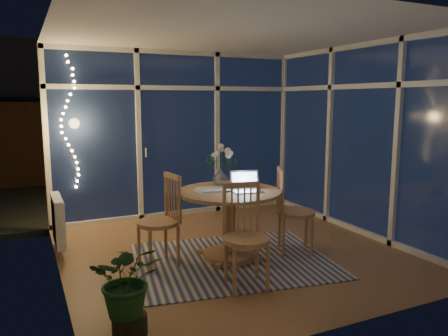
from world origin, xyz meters
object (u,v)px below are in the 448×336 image
(chair_right, at_px, (296,210))
(chair_front, at_px, (247,237))
(flower_vase, at_px, (221,177))
(laptop, at_px, (247,181))
(dining_table, at_px, (229,225))
(chair_left, at_px, (158,220))
(potted_plant, at_px, (128,289))

(chair_right, bearing_deg, chair_front, 146.56)
(flower_vase, bearing_deg, laptop, -74.75)
(dining_table, bearing_deg, chair_front, -103.93)
(chair_left, height_order, chair_right, chair_right)
(potted_plant, bearing_deg, chair_right, 24.38)
(chair_right, relative_size, chair_front, 1.01)
(chair_front, height_order, potted_plant, chair_front)
(dining_table, height_order, flower_vase, flower_vase)
(dining_table, xyz_separation_m, chair_right, (0.81, -0.17, 0.12))
(chair_right, bearing_deg, potted_plant, 138.64)
(chair_right, distance_m, flower_vase, 0.99)
(flower_vase, bearing_deg, dining_table, -96.53)
(chair_left, bearing_deg, potted_plant, -32.87)
(potted_plant, bearing_deg, chair_left, 64.36)
(chair_left, xyz_separation_m, potted_plant, (-0.63, -1.32, -0.14))
(chair_left, distance_m, chair_front, 1.12)
(chair_left, relative_size, potted_plant, 1.38)
(chair_left, bearing_deg, flower_vase, 94.37)
(laptop, xyz_separation_m, potted_plant, (-1.61, -1.04, -0.56))
(laptop, bearing_deg, chair_right, 10.41)
(chair_front, xyz_separation_m, potted_plant, (-1.25, -0.39, -0.14))
(chair_front, xyz_separation_m, laptop, (0.36, 0.66, 0.41))
(flower_vase, bearing_deg, chair_front, -101.95)
(flower_vase, bearing_deg, potted_plant, -134.85)
(potted_plant, bearing_deg, laptop, 32.92)
(potted_plant, bearing_deg, flower_vase, 45.15)
(chair_front, height_order, laptop, laptop)
(dining_table, height_order, chair_right, chair_right)
(chair_right, height_order, chair_front, chair_right)
(potted_plant, bearing_deg, chair_front, 17.14)
(chair_left, distance_m, laptop, 1.09)
(chair_front, bearing_deg, dining_table, 87.20)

